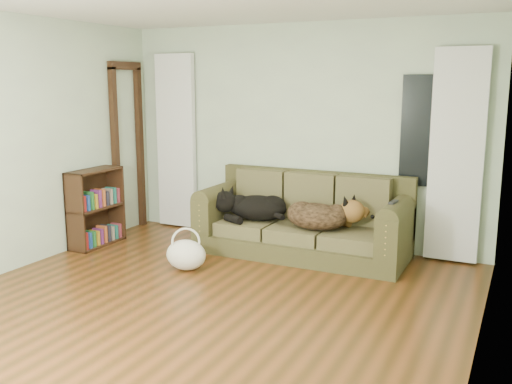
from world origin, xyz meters
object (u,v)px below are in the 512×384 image
at_px(sofa, 302,215).
at_px(tote_bag, 186,255).
at_px(dog_black_lab, 254,209).
at_px(dog_shepherd, 321,216).
at_px(bookshelf, 96,204).

distance_m(sofa, tote_bag, 1.38).
relative_size(dog_black_lab, dog_shepherd, 0.98).
relative_size(dog_shepherd, tote_bag, 1.62).
bearing_deg(dog_shepherd, bookshelf, 18.26).
xyz_separation_m(dog_shepherd, tote_bag, (-1.14, -0.92, -0.33)).
relative_size(sofa, dog_shepherd, 3.32).
height_order(dog_shepherd, bookshelf, bookshelf).
relative_size(tote_bag, bookshelf, 0.48).
relative_size(dog_shepherd, bookshelf, 0.77).
bearing_deg(bookshelf, sofa, 20.44).
bearing_deg(dog_black_lab, tote_bag, -109.37).
distance_m(sofa, bookshelf, 2.44).
bearing_deg(dog_black_lab, dog_shepherd, -6.74).
bearing_deg(tote_bag, sofa, 49.25).
xyz_separation_m(sofa, dog_shepherd, (0.26, -0.10, 0.04)).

